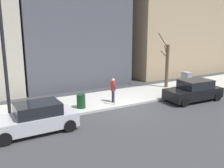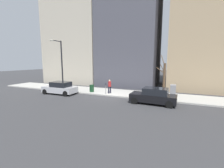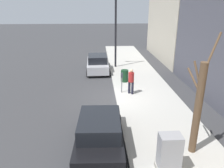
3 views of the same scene
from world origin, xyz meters
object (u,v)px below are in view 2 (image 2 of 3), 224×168
at_px(parking_meter, 106,87).
at_px(streetlamp, 60,61).
at_px(parked_car_black, 154,96).
at_px(office_tower_right, 82,32).
at_px(pedestrian_near_meter, 110,86).
at_px(parked_car_silver, 60,88).
at_px(office_block_center, 131,23).
at_px(bare_tree, 164,78).
at_px(utility_box, 173,92).
at_px(trash_bin, 92,88).

xyz_separation_m(parking_meter, streetlamp, (-0.17, 6.51, 3.04)).
bearing_deg(parked_car_black, office_tower_right, 55.26).
height_order(pedestrian_near_meter, office_tower_right, office_tower_right).
bearing_deg(pedestrian_near_meter, streetlamp, -43.66).
relative_size(parked_car_silver, office_block_center, 0.20).
height_order(parked_car_black, bare_tree, bare_tree).
xyz_separation_m(parking_meter, utility_box, (0.85, -7.37, -0.13)).
relative_size(office_block_center, office_tower_right, 1.06).
bearing_deg(office_tower_right, parked_car_black, -126.97).
relative_size(parked_car_black, utility_box, 2.98).
bearing_deg(office_block_center, office_tower_right, 85.76).
distance_m(trash_bin, office_block_center, 13.65).
xyz_separation_m(pedestrian_near_meter, office_tower_right, (9.87, 10.39, 8.68)).
xyz_separation_m(utility_box, office_block_center, (8.84, 7.32, 9.54)).
distance_m(parked_car_silver, office_block_center, 15.85).
height_order(bare_tree, pedestrian_near_meter, bare_tree).
distance_m(utility_box, streetlamp, 14.27).
relative_size(parking_meter, pedestrian_near_meter, 0.81).
distance_m(parking_meter, office_block_center, 13.51).
relative_size(utility_box, bare_tree, 0.31).
xyz_separation_m(streetlamp, office_tower_right, (10.62, 3.64, 5.76)).
xyz_separation_m(parking_meter, pedestrian_near_meter, (0.58, -0.24, 0.11)).
bearing_deg(office_tower_right, parking_meter, -135.83).
height_order(streetlamp, bare_tree, streetlamp).
bearing_deg(office_tower_right, streetlamp, -161.06).
distance_m(streetlamp, pedestrian_near_meter, 7.39).
distance_m(parked_car_black, bare_tree, 3.95).
distance_m(parked_car_black, trash_bin, 8.17).
distance_m(parked_car_silver, parking_meter, 5.73).
bearing_deg(parked_car_silver, trash_bin, -59.71).
xyz_separation_m(utility_box, office_tower_right, (9.60, 17.52, 8.92)).
relative_size(streetlamp, trash_bin, 7.22).
height_order(parking_meter, bare_tree, bare_tree).
bearing_deg(office_block_center, parking_meter, 179.68).
bearing_deg(trash_bin, office_block_center, -13.68).
height_order(parking_meter, office_block_center, office_block_center).
height_order(parked_car_black, streetlamp, streetlamp).
distance_m(parking_meter, office_tower_right, 17.01).
bearing_deg(trash_bin, parked_car_silver, 121.59).
xyz_separation_m(parked_car_silver, parking_meter, (1.58, -5.50, 0.24)).
relative_size(trash_bin, office_tower_right, 0.05).
xyz_separation_m(parked_car_silver, trash_bin, (2.03, -3.31, -0.14)).
relative_size(parked_car_silver, bare_tree, 0.92).
bearing_deg(streetlamp, bare_tree, -79.73).
height_order(parked_car_black, trash_bin, parked_car_black).
relative_size(parked_car_silver, trash_bin, 4.71).
bearing_deg(utility_box, parking_meter, 96.58).
bearing_deg(parked_car_silver, parking_meter, -75.24).
bearing_deg(bare_tree, streetlamp, 100.27).
bearing_deg(parking_meter, streetlamp, 91.47).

